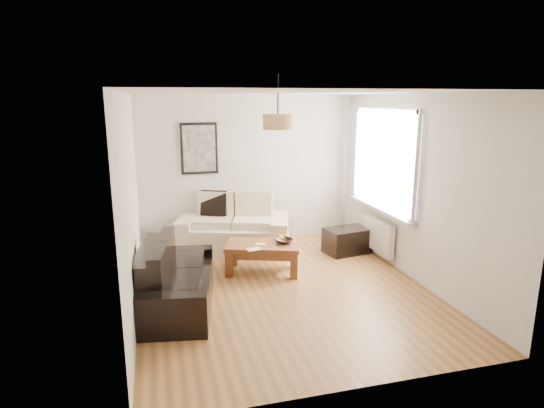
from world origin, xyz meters
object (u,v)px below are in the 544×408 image
object	(u,v)px
coffee_table	(263,258)
ottoman	(347,240)
loveseat_cream	(234,224)
sofa_leather	(176,277)

from	to	relation	value
coffee_table	ottoman	world-z (taller)	coffee_table
loveseat_cream	ottoman	distance (m)	1.93
loveseat_cream	sofa_leather	distance (m)	2.20
coffee_table	ottoman	distance (m)	1.65
loveseat_cream	sofa_leather	size ratio (longest dim) A/B	1.05
loveseat_cream	sofa_leather	bearing A→B (deg)	-101.39
loveseat_cream	coffee_table	xyz separation A→B (m)	(0.23, -1.11, -0.24)
sofa_leather	coffee_table	distance (m)	1.55
sofa_leather	ottoman	size ratio (longest dim) A/B	2.41
coffee_table	ottoman	bearing A→B (deg)	17.05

